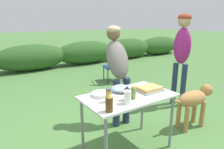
# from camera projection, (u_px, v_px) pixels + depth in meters

# --- Properties ---
(ground_plane) EXTENTS (60.00, 60.00, 0.00)m
(ground_plane) POSITION_uv_depth(u_px,v_px,m) (127.00, 149.00, 2.57)
(ground_plane) COLOR #4C7A3D
(shrub_hedge) EXTENTS (14.40, 0.90, 0.86)m
(shrub_hedge) POSITION_uv_depth(u_px,v_px,m) (32.00, 58.00, 6.55)
(shrub_hedge) COLOR #2D5623
(shrub_hedge) RESTS_ON ground
(folding_table) EXTENTS (1.10, 0.64, 0.74)m
(folding_table) POSITION_uv_depth(u_px,v_px,m) (128.00, 101.00, 2.40)
(folding_table) COLOR silver
(folding_table) RESTS_ON ground
(food_tray) EXTENTS (0.33, 0.25, 0.06)m
(food_tray) POSITION_uv_depth(u_px,v_px,m) (149.00, 89.00, 2.52)
(food_tray) COLOR #9E9EA3
(food_tray) RESTS_ON folding_table
(plate_stack) EXTENTS (0.23, 0.23, 0.04)m
(plate_stack) POSITION_uv_depth(u_px,v_px,m) (101.00, 94.00, 2.36)
(plate_stack) COLOR white
(plate_stack) RESTS_ON folding_table
(mixing_bowl) EXTENTS (0.26, 0.26, 0.07)m
(mixing_bowl) POSITION_uv_depth(u_px,v_px,m) (121.00, 88.00, 2.50)
(mixing_bowl) COLOR #99B2CC
(mixing_bowl) RESTS_ON folding_table
(paper_cup_stack) EXTENTS (0.08, 0.08, 0.14)m
(paper_cup_stack) POSITION_uv_depth(u_px,v_px,m) (127.00, 97.00, 2.12)
(paper_cup_stack) COLOR white
(paper_cup_stack) RESTS_ON folding_table
(beer_bottle) EXTENTS (0.08, 0.08, 0.19)m
(beer_bottle) POSITION_uv_depth(u_px,v_px,m) (109.00, 103.00, 1.93)
(beer_bottle) COLOR brown
(beer_bottle) RESTS_ON folding_table
(relish_jar) EXTENTS (0.06, 0.06, 0.15)m
(relish_jar) POSITION_uv_depth(u_px,v_px,m) (133.00, 93.00, 2.25)
(relish_jar) COLOR olive
(relish_jar) RESTS_ON folding_table
(bbq_sauce_bottle) EXTENTS (0.07, 0.07, 0.16)m
(bbq_sauce_bottle) POSITION_uv_depth(u_px,v_px,m) (127.00, 93.00, 2.22)
(bbq_sauce_bottle) COLOR #562314
(bbq_sauce_bottle) RESTS_ON folding_table
(spice_jar) EXTENTS (0.07, 0.07, 0.15)m
(spice_jar) POSITION_uv_depth(u_px,v_px,m) (109.00, 95.00, 2.17)
(spice_jar) COLOR #B2893D
(spice_jar) RESTS_ON folding_table
(standing_person_with_beanie) EXTENTS (0.35, 0.46, 1.53)m
(standing_person_with_beanie) POSITION_uv_depth(u_px,v_px,m) (118.00, 64.00, 3.04)
(standing_person_with_beanie) COLOR #232D4C
(standing_person_with_beanie) RESTS_ON ground
(standing_person_in_gray_fleece) EXTENTS (0.32, 0.37, 1.72)m
(standing_person_in_gray_fleece) POSITION_uv_depth(u_px,v_px,m) (182.00, 48.00, 3.67)
(standing_person_in_gray_fleece) COLOR #232D4C
(standing_person_in_gray_fleece) RESTS_ON ground
(dog) EXTENTS (0.85, 0.28, 0.64)m
(dog) POSITION_uv_depth(u_px,v_px,m) (194.00, 100.00, 3.02)
(dog) COLOR #B27A42
(dog) RESTS_ON ground
(camp_chair_green_behind_table) EXTENTS (0.61, 0.69, 0.83)m
(camp_chair_green_behind_table) POSITION_uv_depth(u_px,v_px,m) (114.00, 65.00, 5.29)
(camp_chair_green_behind_table) COLOR navy
(camp_chair_green_behind_table) RESTS_ON ground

